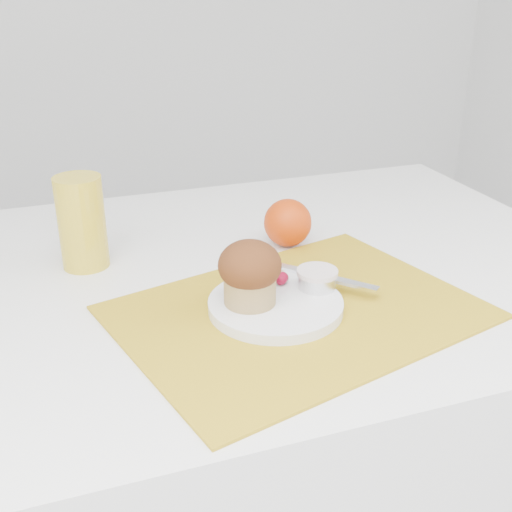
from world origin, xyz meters
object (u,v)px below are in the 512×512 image
object	(u,v)px
table	(232,458)
juice_glass	(82,222)
orange	(288,223)
muffin	(250,272)
plate	(276,305)

from	to	relation	value
table	juice_glass	world-z (taller)	juice_glass
table	orange	xyz separation A→B (m)	(0.12, 0.06, 0.41)
muffin	orange	bearing A→B (deg)	56.17
orange	muffin	xyz separation A→B (m)	(-0.14, -0.20, 0.02)
orange	table	bearing A→B (deg)	-154.09
plate	juice_glass	size ratio (longest dim) A/B	1.26
table	muffin	world-z (taller)	muffin
juice_glass	muffin	xyz separation A→B (m)	(0.19, -0.23, -0.01)
plate	muffin	xyz separation A→B (m)	(-0.03, 0.01, 0.05)
muffin	juice_glass	bearing A→B (deg)	129.68
juice_glass	orange	bearing A→B (deg)	-5.10
orange	muffin	bearing A→B (deg)	-123.83
plate	orange	xyz separation A→B (m)	(0.10, 0.21, 0.03)
table	muffin	xyz separation A→B (m)	(-0.01, -0.14, 0.44)
plate	orange	world-z (taller)	orange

